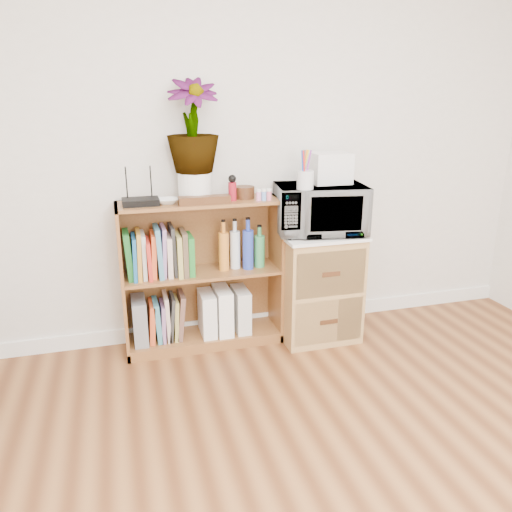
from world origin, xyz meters
name	(u,v)px	position (x,y,z in m)	size (l,w,h in m)	color
skirting_board	(250,321)	(0.00, 2.24, 0.05)	(4.00, 0.02, 0.10)	white
bookshelf	(202,275)	(-0.35, 2.10, 0.47)	(1.00, 0.30, 0.95)	brown
wicker_unit	(316,286)	(0.40, 2.02, 0.35)	(0.50, 0.45, 0.70)	#9E7542
microwave	(320,209)	(0.40, 2.02, 0.87)	(0.55, 0.37, 0.31)	white
pen_cup	(305,180)	(0.25, 1.91, 1.08)	(0.10, 0.10, 0.11)	silver
small_appliance	(330,168)	(0.48, 2.07, 1.12)	(0.24, 0.20, 0.19)	white
router	(141,202)	(-0.70, 2.08, 0.97)	(0.21, 0.14, 0.04)	black
white_bowl	(167,201)	(-0.55, 2.07, 0.97)	(0.13, 0.13, 0.03)	silver
plant_pot	(195,187)	(-0.37, 2.12, 1.04)	(0.20, 0.20, 0.17)	white
potted_plant	(193,126)	(-0.37, 2.12, 1.39)	(0.30, 0.30, 0.54)	#387A31
trinket_box	(204,200)	(-0.34, 2.00, 0.97)	(0.30, 0.08, 0.05)	#39220F
kokeshi_doll	(232,191)	(-0.16, 2.06, 1.01)	(0.05, 0.05, 0.11)	maroon
wooden_bowl	(244,192)	(-0.07, 2.11, 0.99)	(0.13, 0.13, 0.07)	#34190E
paint_jars	(264,196)	(0.03, 2.01, 0.98)	(0.12, 0.04, 0.06)	pink
file_box	(140,320)	(-0.76, 2.10, 0.21)	(0.09, 0.23, 0.29)	slate
magazine_holder_left	(207,313)	(-0.33, 2.09, 0.21)	(0.09, 0.23, 0.28)	white
magazine_holder_mid	(223,310)	(-0.23, 2.09, 0.22)	(0.10, 0.24, 0.30)	white
magazine_holder_right	(241,309)	(-0.10, 2.09, 0.21)	(0.09, 0.23, 0.29)	silver
cookbooks	(159,254)	(-0.61, 2.10, 0.64)	(0.41, 0.20, 0.31)	#1C6A27
liquor_bottles	(241,245)	(-0.09, 2.10, 0.65)	(0.30, 0.07, 0.32)	orange
lower_books	(166,318)	(-0.59, 2.10, 0.21)	(0.24, 0.19, 0.30)	#CC4D24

